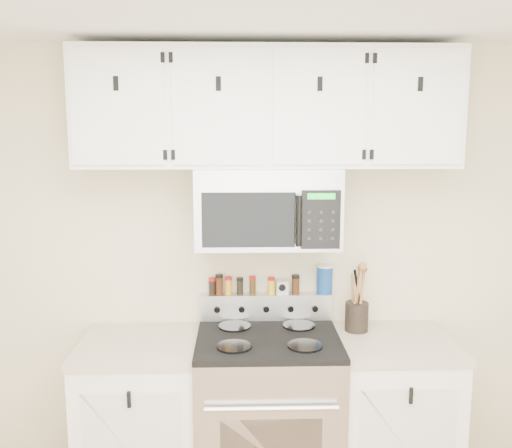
{
  "coord_description": "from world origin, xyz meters",
  "views": [
    {
      "loc": [
        -0.15,
        -1.46,
        2.05
      ],
      "look_at": [
        -0.06,
        1.45,
        1.55
      ],
      "focal_mm": 40.0,
      "sensor_mm": 36.0,
      "label": 1
    }
  ],
  "objects": [
    {
      "name": "spice_jar_2",
      "position": [
        -0.22,
        1.71,
        1.15
      ],
      "size": [
        0.04,
        0.04,
        0.1
      ],
      "color": "orange",
      "rests_on": "range"
    },
    {
      "name": "range",
      "position": [
        0.0,
        1.43,
        0.49
      ],
      "size": [
        0.76,
        0.65,
        1.1
      ],
      "color": "#B7B7BA",
      "rests_on": "floor"
    },
    {
      "name": "spice_jar_5",
      "position": [
        0.03,
        1.71,
        1.15
      ],
      "size": [
        0.04,
        0.04,
        0.1
      ],
      "color": "yellow",
      "rests_on": "range"
    },
    {
      "name": "utensil_crock",
      "position": [
        0.51,
        1.58,
        1.02
      ],
      "size": [
        0.13,
        0.13,
        0.38
      ],
      "color": "black",
      "rests_on": "base_cabinet_right"
    },
    {
      "name": "spice_jar_3",
      "position": [
        -0.15,
        1.71,
        1.15
      ],
      "size": [
        0.04,
        0.04,
        0.1
      ],
      "color": "black",
      "rests_on": "range"
    },
    {
      "name": "base_cabinet_left",
      "position": [
        -0.69,
        1.45,
        0.46
      ],
      "size": [
        0.64,
        0.62,
        0.92
      ],
      "color": "white",
      "rests_on": "floor"
    },
    {
      "name": "upper_cabinets",
      "position": [
        -0.0,
        1.58,
        2.15
      ],
      "size": [
        2.0,
        0.35,
        0.62
      ],
      "color": "white",
      "rests_on": "back_wall"
    },
    {
      "name": "spice_jar_1",
      "position": [
        -0.27,
        1.71,
        1.16
      ],
      "size": [
        0.04,
        0.04,
        0.12
      ],
      "color": "#442310",
      "rests_on": "range"
    },
    {
      "name": "microwave",
      "position": [
        0.0,
        1.55,
        1.63
      ],
      "size": [
        0.76,
        0.44,
        0.42
      ],
      "color": "#9E9EA3",
      "rests_on": "back_wall"
    },
    {
      "name": "salt_canister",
      "position": [
        0.34,
        1.71,
        1.18
      ],
      "size": [
        0.09,
        0.09,
        0.17
      ],
      "color": "navy",
      "rests_on": "range"
    },
    {
      "name": "back_wall",
      "position": [
        0.0,
        1.75,
        1.25
      ],
      "size": [
        3.5,
        0.01,
        2.5
      ],
      "primitive_type": "cube",
      "color": "beige",
      "rests_on": "floor"
    },
    {
      "name": "spice_jar_0",
      "position": [
        -0.31,
        1.71,
        1.15
      ],
      "size": [
        0.04,
        0.04,
        0.1
      ],
      "color": "black",
      "rests_on": "range"
    },
    {
      "name": "base_cabinet_right",
      "position": [
        0.69,
        1.45,
        0.46
      ],
      "size": [
        0.64,
        0.62,
        0.92
      ],
      "color": "white",
      "rests_on": "floor"
    },
    {
      "name": "spice_jar_4",
      "position": [
        -0.08,
        1.71,
        1.15
      ],
      "size": [
        0.04,
        0.04,
        0.11
      ],
      "color": "#402B0F",
      "rests_on": "range"
    },
    {
      "name": "kitchen_timer",
      "position": [
        0.09,
        1.71,
        1.14
      ],
      "size": [
        0.07,
        0.07,
        0.08
      ],
      "primitive_type": "cube",
      "rotation": [
        0.0,
        0.0,
        0.15
      ],
      "color": "silver",
      "rests_on": "range"
    },
    {
      "name": "spice_jar_6",
      "position": [
        0.17,
        1.71,
        1.16
      ],
      "size": [
        0.05,
        0.05,
        0.11
      ],
      "color": "#442410",
      "rests_on": "range"
    }
  ]
}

